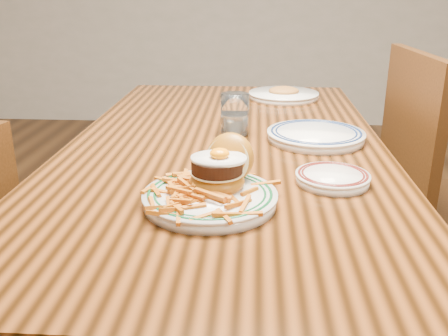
# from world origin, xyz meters

# --- Properties ---
(table) EXTENTS (0.85, 1.60, 0.75)m
(table) POSITION_xyz_m (0.00, 0.00, 0.66)
(table) COLOR black
(table) RESTS_ON floor
(chair_right) EXTENTS (0.48, 0.48, 0.97)m
(chair_right) POSITION_xyz_m (0.68, 0.23, 0.52)
(chair_right) COLOR #42230D
(chair_right) RESTS_ON floor
(main_plate) EXTENTS (0.26, 0.28, 0.13)m
(main_plate) POSITION_xyz_m (0.00, -0.39, 0.78)
(main_plate) COLOR white
(main_plate) RESTS_ON table
(side_plate) EXTENTS (0.16, 0.16, 0.02)m
(side_plate) POSITION_xyz_m (0.25, -0.28, 0.76)
(side_plate) COLOR white
(side_plate) RESTS_ON table
(rear_plate) EXTENTS (0.27, 0.27, 0.03)m
(rear_plate) POSITION_xyz_m (0.24, 0.04, 0.77)
(rear_plate) COLOR white
(rear_plate) RESTS_ON table
(water_glass) EXTENTS (0.08, 0.08, 0.12)m
(water_glass) POSITION_xyz_m (0.02, 0.08, 0.80)
(water_glass) COLOR white
(water_glass) RESTS_ON table
(far_plate) EXTENTS (0.26, 0.26, 0.05)m
(far_plate) POSITION_xyz_m (0.18, 0.57, 0.77)
(far_plate) COLOR white
(far_plate) RESTS_ON table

